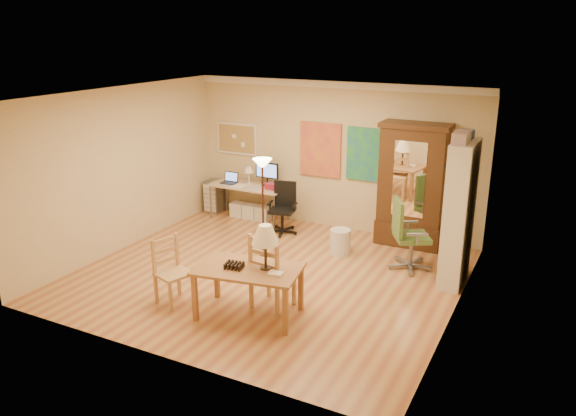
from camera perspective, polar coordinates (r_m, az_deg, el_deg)
The scene contains 16 objects.
floor at distance 8.61m, azimuth -2.02°, elevation -6.80°, with size 5.50×5.50×0.00m, color #A55F3A.
crown_molding at distance 10.09m, azimuth 4.74°, elevation 12.40°, with size 5.50×0.08×0.12m, color white.
corkboard at distance 11.19m, azimuth -5.21°, elevation 7.03°, with size 0.90×0.04×0.62m, color tan.
art_panel_left at distance 10.37m, azimuth 3.31°, elevation 5.93°, with size 0.80×0.04×1.00m, color gold.
art_panel_right at distance 10.06m, azimuth 8.02°, elevation 5.40°, with size 0.75×0.04×0.95m, color teal.
dining_table at distance 7.16m, azimuth -3.43°, elevation -5.19°, with size 1.45×1.01×1.25m.
ladder_chair_back at distance 7.48m, azimuth -1.72°, elevation -6.62°, with size 0.54×0.52×1.06m.
ladder_chair_left at distance 7.77m, azimuth -11.65°, elevation -6.53°, with size 0.52×0.53×0.92m.
torchiere_lamp at distance 8.72m, azimuth -2.61°, elevation 2.90°, with size 0.30×0.30×1.67m.
computer_desk at distance 10.94m, azimuth -3.77°, elevation 0.98°, with size 1.51×0.66×1.14m.
office_chair_black at distance 10.25m, azimuth -0.54°, elevation -1.16°, with size 0.57×0.57×0.93m.
office_chair_green at distance 8.92m, azimuth 12.13°, elevation -4.22°, with size 0.70×0.69×1.12m.
drawer_cart at distance 11.54m, azimuth -7.46°, elevation 1.24°, with size 0.32×0.38×0.64m.
armoire at distance 9.72m, azimuth 12.46°, elevation 1.48°, with size 1.15×0.54×2.11m.
bookshelf at distance 8.37m, azimuth 16.96°, elevation -0.65°, with size 0.32×0.84×2.10m.
wastebin at distance 9.32m, azimuth 5.33°, elevation -3.45°, with size 0.34×0.34×0.43m, color silver.
Camera 1 is at (3.81, -6.83, 3.60)m, focal length 35.00 mm.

